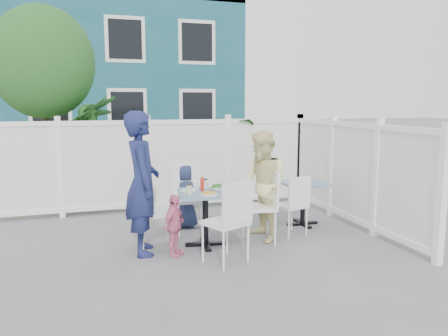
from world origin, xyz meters
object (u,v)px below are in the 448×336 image
object	(u,v)px
utility_cabinet	(14,165)
boy	(185,196)
chair_right	(265,200)
spare_table	(303,192)
chair_left	(148,206)
toddler	(174,225)
woman	(263,186)
chair_back	(188,192)
main_table	(205,204)
man	(142,183)
chair_near	(230,216)

from	to	relation	value
utility_cabinet	boy	size ratio (longest dim) A/B	1.42
chair_right	boy	bearing A→B (deg)	51.94
utility_cabinet	chair_right	world-z (taller)	utility_cabinet
spare_table	chair_left	xyz separation A→B (m)	(-2.44, -0.45, 0.05)
toddler	woman	bearing A→B (deg)	-39.01
chair_back	main_table	bearing A→B (deg)	95.38
main_table	man	world-z (taller)	man
chair_right	utility_cabinet	bearing A→B (deg)	53.59
man	boy	bearing A→B (deg)	-35.63
chair_near	toddler	distance (m)	0.78
main_table	man	bearing A→B (deg)	-177.45
woman	chair_near	bearing A→B (deg)	-49.21
utility_cabinet	toddler	xyz separation A→B (m)	(2.36, -3.98, -0.31)
chair_near	boy	distance (m)	1.69
chair_left	spare_table	bearing A→B (deg)	102.32
chair_back	utility_cabinet	bearing A→B (deg)	-46.18
man	toddler	xyz separation A→B (m)	(0.35, -0.23, -0.51)
chair_right	chair_near	distance (m)	1.00
toddler	chair_left	bearing A→B (deg)	78.42
chair_near	toddler	size ratio (longest dim) A/B	1.29
chair_near	man	size ratio (longest dim) A/B	0.56
spare_table	chair_left	bearing A→B (deg)	-169.60
spare_table	toddler	bearing A→B (deg)	-160.27
chair_back	toddler	distance (m)	1.12
main_table	chair_back	bearing A→B (deg)	94.69
boy	man	bearing A→B (deg)	62.99
boy	main_table	bearing A→B (deg)	105.54
chair_near	toddler	world-z (taller)	chair_near
utility_cabinet	boy	distance (m)	3.93
chair_left	chair_near	xyz separation A→B (m)	(0.84, -0.82, 0.01)
chair_back	man	bearing A→B (deg)	46.80
man	chair_back	bearing A→B (deg)	-41.44
main_table	chair_left	bearing A→B (deg)	174.81
toddler	spare_table	bearing A→B (deg)	-31.01
main_table	chair_left	world-z (taller)	chair_left
main_table	spare_table	distance (m)	1.78
woman	toddler	world-z (taller)	woman
woman	boy	world-z (taller)	woman
boy	toddler	bearing A→B (deg)	82.54
utility_cabinet	man	world-z (taller)	man
chair_near	chair_right	bearing A→B (deg)	18.55
chair_left	woman	bearing A→B (deg)	89.54
utility_cabinet	chair_back	distance (m)	4.05
utility_cabinet	chair_right	distance (m)	5.26
main_table	boy	bearing A→B (deg)	94.47
main_table	toddler	world-z (taller)	toddler
woman	chair_right	bearing A→B (deg)	7.91
chair_back	boy	distance (m)	0.19
woman	chair_back	bearing A→B (deg)	-136.66
woman	chair_left	bearing A→B (deg)	-98.37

